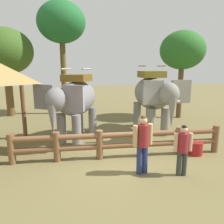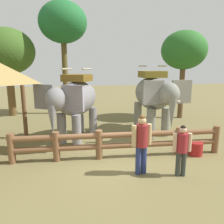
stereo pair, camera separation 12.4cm
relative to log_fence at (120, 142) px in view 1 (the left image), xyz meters
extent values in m
plane|color=brown|center=(0.00, -0.09, -0.60)|extent=(60.00, 60.00, 0.00)
cylinder|color=brown|center=(-3.70, 0.24, -0.08)|extent=(0.24, 0.24, 1.05)
cylinder|color=brown|center=(-2.22, 0.15, -0.08)|extent=(0.24, 0.24, 1.05)
cylinder|color=brown|center=(-0.74, 0.05, -0.08)|extent=(0.24, 0.24, 1.05)
cylinder|color=brown|center=(0.74, -0.05, -0.08)|extent=(0.24, 0.24, 1.05)
cylinder|color=brown|center=(2.22, -0.15, -0.08)|extent=(0.24, 0.24, 1.05)
cylinder|color=brown|center=(3.70, -0.24, -0.08)|extent=(0.24, 0.24, 1.05)
cylinder|color=brown|center=(0.00, 0.00, -0.15)|extent=(7.41, 0.69, 0.20)
cylinder|color=brown|center=(0.00, 0.00, 0.25)|extent=(7.41, 0.69, 0.20)
cylinder|color=slate|center=(-1.45, 1.66, 0.04)|extent=(0.39, 0.39, 1.28)
cylinder|color=slate|center=(-2.07, 2.01, 0.04)|extent=(0.39, 0.39, 1.28)
cylinder|color=slate|center=(-0.60, 3.17, 0.04)|extent=(0.39, 0.39, 1.28)
cylinder|color=slate|center=(-1.21, 3.52, 0.04)|extent=(0.39, 0.39, 1.28)
ellipsoid|color=slate|center=(-1.33, 2.59, 1.24)|extent=(2.54, 3.15, 1.50)
ellipsoid|color=slate|center=(-2.18, 1.10, 1.43)|extent=(1.19, 1.24, 0.91)
cube|color=slate|center=(-1.57, 0.90, 1.48)|extent=(0.81, 0.53, 0.96)
cube|color=slate|center=(-2.66, 1.51, 1.48)|extent=(0.81, 0.53, 0.96)
cone|color=slate|center=(-2.34, 0.81, 0.70)|extent=(0.34, 0.34, 1.18)
cube|color=brown|center=(-1.33, 2.59, 2.14)|extent=(1.42, 1.38, 0.30)
cylinder|color=#A59E8C|center=(-0.91, 2.35, 2.53)|extent=(0.49, 0.79, 0.07)
cylinder|color=#A59E8C|center=(-1.76, 2.83, 2.53)|extent=(0.49, 0.79, 0.07)
cylinder|color=gray|center=(2.73, 2.10, 0.07)|extent=(0.40, 0.40, 1.34)
cylinder|color=gray|center=(1.99, 2.08, 0.07)|extent=(0.40, 0.40, 1.34)
cylinder|color=gray|center=(2.66, 3.91, 0.07)|extent=(0.40, 0.40, 1.34)
cylinder|color=gray|center=(1.93, 3.88, 0.07)|extent=(0.40, 0.40, 1.34)
ellipsoid|color=gray|center=(2.33, 2.99, 1.32)|extent=(1.44, 3.05, 1.56)
ellipsoid|color=gray|center=(2.39, 1.21, 1.52)|extent=(0.89, 1.03, 0.95)
cube|color=gray|center=(3.04, 1.36, 1.57)|extent=(0.90, 0.16, 1.00)
cube|color=gray|center=(1.74, 1.32, 1.57)|extent=(0.90, 0.16, 1.00)
cone|color=gray|center=(2.40, 0.86, 0.75)|extent=(0.36, 0.36, 1.23)
cone|color=beige|center=(2.57, 0.97, 1.24)|extent=(0.41, 0.13, 0.17)
cone|color=beige|center=(2.22, 0.96, 1.24)|extent=(0.41, 0.13, 0.17)
cube|color=brown|center=(2.33, 2.99, 2.26)|extent=(1.17, 1.04, 0.31)
cylinder|color=#A59E8C|center=(2.84, 3.01, 2.66)|extent=(0.11, 0.90, 0.08)
cylinder|color=#A59E8C|center=(1.82, 2.97, 2.66)|extent=(0.11, 0.90, 0.08)
cylinder|color=navy|center=(0.46, -1.29, -0.16)|extent=(0.17, 0.17, 0.88)
cylinder|color=navy|center=(0.27, -1.32, -0.16)|extent=(0.17, 0.17, 0.88)
cylinder|color=maroon|center=(0.37, -1.31, 0.62)|extent=(0.41, 0.41, 0.67)
cylinder|color=tan|center=(0.62, -1.27, 0.63)|extent=(0.14, 0.14, 0.64)
cylinder|color=tan|center=(0.11, -1.35, 0.63)|extent=(0.14, 0.14, 0.64)
sphere|color=tan|center=(0.37, -1.31, 1.07)|extent=(0.24, 0.24, 0.24)
sphere|color=#593819|center=(0.37, -1.31, 1.14)|extent=(0.19, 0.19, 0.19)
cylinder|color=#313732|center=(1.57, -1.70, -0.22)|extent=(0.14, 0.14, 0.76)
cylinder|color=#313732|center=(1.40, -1.67, -0.22)|extent=(0.14, 0.14, 0.76)
cylinder|color=maroon|center=(1.49, -1.68, 0.44)|extent=(0.35, 0.35, 0.58)
cylinder|color=#D2A587|center=(1.70, -1.72, 0.46)|extent=(0.12, 0.12, 0.55)
cylinder|color=#D2A587|center=(1.27, -1.65, 0.46)|extent=(0.12, 0.12, 0.55)
sphere|color=#D2A587|center=(1.49, -1.68, 0.84)|extent=(0.21, 0.21, 0.21)
sphere|color=black|center=(1.49, -1.68, 0.89)|extent=(0.16, 0.16, 0.16)
cylinder|color=brown|center=(-3.71, 3.02, 0.70)|extent=(0.18, 0.18, 2.60)
cylinder|color=brown|center=(5.25, 5.40, 1.12)|extent=(0.32, 0.32, 3.45)
ellipsoid|color=#276222|center=(5.25, 5.40, 3.60)|extent=(2.73, 2.73, 2.32)
cylinder|color=brown|center=(-1.89, 8.14, 1.98)|extent=(0.36, 0.36, 5.17)
ellipsoid|color=#1F622D|center=(-1.89, 8.14, 5.42)|extent=(3.12, 3.12, 2.65)
cylinder|color=brown|center=(-5.44, 8.23, 1.02)|extent=(0.47, 0.47, 3.24)
ellipsoid|color=#37581D|center=(-5.44, 8.23, 3.58)|extent=(3.43, 3.43, 2.91)
cylinder|color=maroon|center=(2.83, -0.33, -0.36)|extent=(0.50, 0.50, 0.50)
camera|label=1|loc=(-1.86, -7.28, 2.65)|focal=35.37mm
camera|label=2|loc=(-1.74, -7.31, 2.65)|focal=35.37mm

